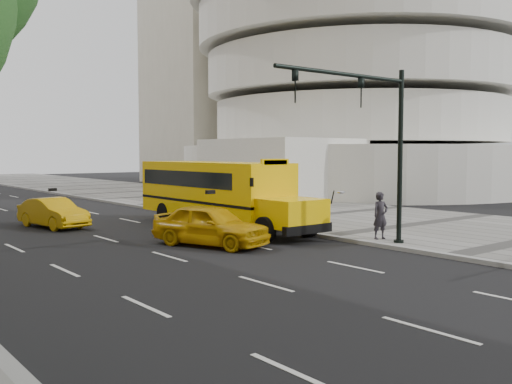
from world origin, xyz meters
TOP-DOWN VIEW (x-y plane):
  - ground at (0.00, 0.00)m, footprint 140.00×140.00m
  - sidewalk_museum at (12.00, 0.00)m, footprint 12.00×140.00m
  - curb_museum at (6.00, 0.00)m, footprint 0.30×140.00m
  - guggenheim at (29.37, 18.51)m, footprint 33.20×42.20m
  - school_bus at (4.50, 0.18)m, footprint 2.96×11.56m
  - taxi_near at (1.33, -4.02)m, footprint 3.26×4.88m
  - taxi_far at (-1.43, 4.76)m, footprint 2.17×4.30m
  - pedestrian at (6.75, -7.52)m, footprint 0.74×0.57m
  - traffic_signal at (5.19, -8.50)m, footprint 6.18×0.36m

SIDE VIEW (x-z plane):
  - ground at x=0.00m, z-range 0.00..0.00m
  - sidewalk_museum at x=12.00m, z-range 0.00..0.15m
  - curb_museum at x=6.00m, z-range 0.00..0.15m
  - taxi_far at x=-1.43m, z-range 0.00..1.35m
  - taxi_near at x=1.33m, z-range 0.00..1.54m
  - pedestrian at x=6.75m, z-range 0.15..1.95m
  - school_bus at x=4.50m, z-range 0.17..3.36m
  - traffic_signal at x=5.19m, z-range 0.89..7.29m
  - guggenheim at x=29.37m, z-range -3.92..31.08m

